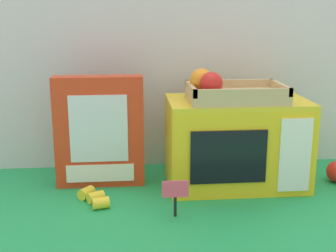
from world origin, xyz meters
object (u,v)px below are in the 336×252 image
at_px(toy_microwave, 236,142).
at_px(price_sign, 175,193).
at_px(food_groups_crate, 228,92).
at_px(cookie_set_box, 99,132).
at_px(loose_toy_banana, 94,198).

xyz_separation_m(toy_microwave, price_sign, (-0.21, -0.22, -0.07)).
relative_size(toy_microwave, price_sign, 4.17).
bearing_deg(price_sign, food_groups_crate, 47.32).
xyz_separation_m(toy_microwave, cookie_set_box, (-0.42, 0.03, 0.03)).
height_order(food_groups_crate, price_sign, food_groups_crate).
distance_m(toy_microwave, price_sign, 0.31).
bearing_deg(cookie_set_box, toy_microwave, -4.57).
bearing_deg(loose_toy_banana, toy_microwave, 14.36).
height_order(cookie_set_box, loose_toy_banana, cookie_set_box).
relative_size(food_groups_crate, price_sign, 2.77).
distance_m(cookie_set_box, loose_toy_banana, 0.21).
bearing_deg(food_groups_crate, cookie_set_box, 170.68).
height_order(food_groups_crate, loose_toy_banana, food_groups_crate).
bearing_deg(toy_microwave, food_groups_crate, -142.64).
bearing_deg(cookie_set_box, price_sign, -50.43).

